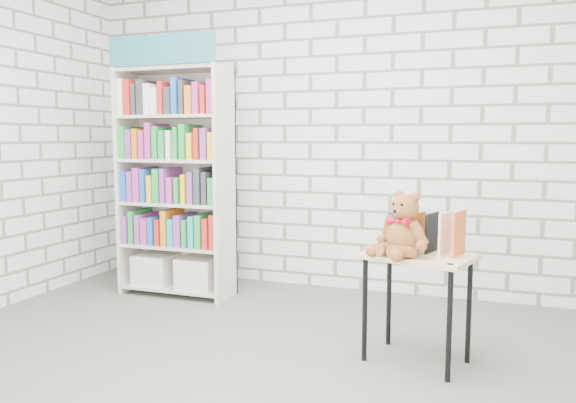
% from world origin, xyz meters
% --- Properties ---
extents(ground, '(4.50, 4.50, 0.00)m').
position_xyz_m(ground, '(0.00, 0.00, 0.00)').
color(ground, '#4E5749').
rests_on(ground, ground).
extents(room_shell, '(4.52, 4.02, 2.81)m').
position_xyz_m(room_shell, '(0.00, 0.00, 1.78)').
color(room_shell, silver).
rests_on(room_shell, ground).
extents(bookshelf, '(0.93, 0.36, 2.08)m').
position_xyz_m(bookshelf, '(-1.18, 1.36, 0.95)').
color(bookshelf, beige).
rests_on(bookshelf, ground).
extents(display_table, '(0.68, 0.56, 0.64)m').
position_xyz_m(display_table, '(0.87, 0.57, 0.55)').
color(display_table, '#D6B680').
rests_on(display_table, ground).
extents(table_books, '(0.45, 0.29, 0.25)m').
position_xyz_m(table_books, '(0.89, 0.67, 0.76)').
color(table_books, '#2AB6B3').
rests_on(table_books, display_table).
extents(teddy_bear, '(0.35, 0.33, 0.36)m').
position_xyz_m(teddy_bear, '(0.79, 0.50, 0.78)').
color(teddy_bear, brown).
rests_on(teddy_bear, display_table).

